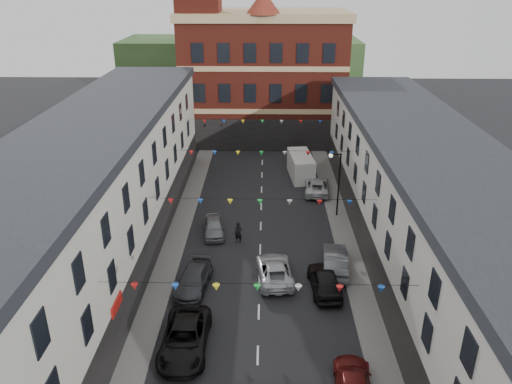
# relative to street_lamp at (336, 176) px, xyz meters

# --- Properties ---
(ground) EXTENTS (160.00, 160.00, 0.00)m
(ground) POSITION_rel_street_lamp_xyz_m (-6.55, -14.00, -3.90)
(ground) COLOR black
(ground) RESTS_ON ground
(pavement_left) EXTENTS (1.80, 64.00, 0.15)m
(pavement_left) POSITION_rel_street_lamp_xyz_m (-13.45, -12.00, -3.83)
(pavement_left) COLOR #605E5B
(pavement_left) RESTS_ON ground
(pavement_right) EXTENTS (1.80, 64.00, 0.15)m
(pavement_right) POSITION_rel_street_lamp_xyz_m (0.35, -12.00, -3.83)
(pavement_right) COLOR #605E5B
(pavement_right) RESTS_ON ground
(terrace_left) EXTENTS (8.40, 56.00, 10.70)m
(terrace_left) POSITION_rel_street_lamp_xyz_m (-18.33, -13.00, 1.44)
(terrace_left) COLOR beige
(terrace_left) RESTS_ON ground
(terrace_right) EXTENTS (8.40, 56.00, 9.70)m
(terrace_right) POSITION_rel_street_lamp_xyz_m (5.23, -13.00, 0.95)
(terrace_right) COLOR #B9B6AD
(terrace_right) RESTS_ON ground
(civic_building) EXTENTS (20.60, 13.30, 18.50)m
(civic_building) POSITION_rel_street_lamp_xyz_m (-6.55, 23.95, 4.23)
(civic_building) COLOR maroon
(civic_building) RESTS_ON ground
(clock_tower) EXTENTS (5.60, 5.60, 30.00)m
(clock_tower) POSITION_rel_street_lamp_xyz_m (-14.05, 21.00, 11.03)
(clock_tower) COLOR maroon
(clock_tower) RESTS_ON ground
(distant_hill) EXTENTS (40.00, 14.00, 10.00)m
(distant_hill) POSITION_rel_street_lamp_xyz_m (-10.55, 48.00, 1.10)
(distant_hill) COLOR #2F5126
(distant_hill) RESTS_ON ground
(street_lamp) EXTENTS (1.10, 0.36, 6.00)m
(street_lamp) POSITION_rel_street_lamp_xyz_m (0.00, 0.00, 0.00)
(street_lamp) COLOR black
(street_lamp) RESTS_ON ground
(car_left_c) EXTENTS (2.63, 5.69, 1.58)m
(car_left_c) POSITION_rel_street_lamp_xyz_m (-10.76, -17.54, -3.11)
(car_left_c) COLOR black
(car_left_c) RESTS_ON ground
(car_left_d) EXTENTS (2.60, 5.09, 1.41)m
(car_left_d) POSITION_rel_street_lamp_xyz_m (-11.07, -11.48, -3.20)
(car_left_d) COLOR #36383D
(car_left_d) RESTS_ON ground
(car_left_e) EXTENTS (2.16, 4.26, 1.39)m
(car_left_e) POSITION_rel_street_lamp_xyz_m (-10.45, -3.52, -3.21)
(car_left_e) COLOR gray
(car_left_e) RESTS_ON ground
(car_right_c) EXTENTS (2.34, 4.86, 1.36)m
(car_right_c) POSITION_rel_street_lamp_xyz_m (-1.62, -20.78, -3.22)
(car_right_c) COLOR #5D1312
(car_right_c) RESTS_ON ground
(car_right_d) EXTENTS (2.24, 4.90, 1.63)m
(car_right_d) POSITION_rel_street_lamp_xyz_m (-2.07, -11.54, -3.09)
(car_right_d) COLOR black
(car_right_d) RESTS_ON ground
(car_right_e) EXTENTS (2.16, 5.06, 1.62)m
(car_right_e) POSITION_rel_street_lamp_xyz_m (-1.05, -8.91, -3.09)
(car_right_e) COLOR #565A5F
(car_right_e) RESTS_ON ground
(car_right_f) EXTENTS (2.76, 5.24, 1.41)m
(car_right_f) POSITION_rel_street_lamp_xyz_m (-1.05, 5.35, -3.20)
(car_right_f) COLOR #BABDBF
(car_right_f) RESTS_ON ground
(moving_car) EXTENTS (2.89, 5.35, 1.43)m
(moving_car) POSITION_rel_street_lamp_xyz_m (-5.48, -10.13, -3.19)
(moving_car) COLOR silver
(moving_car) RESTS_ON ground
(white_van) EXTENTS (2.75, 5.84, 2.49)m
(white_van) POSITION_rel_street_lamp_xyz_m (-2.41, 9.54, -2.66)
(white_van) COLOR silver
(white_van) RESTS_ON ground
(pedestrian) EXTENTS (0.77, 0.65, 1.81)m
(pedestrian) POSITION_rel_street_lamp_xyz_m (-8.32, -4.92, -3.00)
(pedestrian) COLOR black
(pedestrian) RESTS_ON ground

